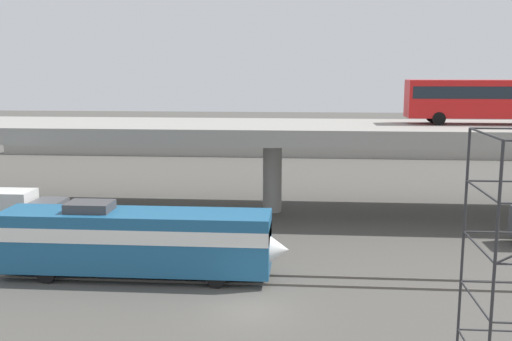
{
  "coord_description": "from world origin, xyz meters",
  "views": [
    {
      "loc": [
        2.52,
        -27.0,
        11.36
      ],
      "look_at": [
        -1.6,
        23.72,
        2.66
      ],
      "focal_mm": 42.22,
      "sensor_mm": 36.0,
      "label": 1
    }
  ],
  "objects_px": {
    "parked_car_0": "(93,133)",
    "parked_car_2": "(288,132)",
    "train_locomotive": "(149,239)",
    "service_truck_west": "(13,211)",
    "parked_car_3": "(127,134)",
    "transit_bus_on_overpass": "(486,97)",
    "parked_car_1": "(158,132)"
  },
  "relations": [
    {
      "from": "train_locomotive",
      "to": "parked_car_3",
      "type": "distance_m",
      "value": 51.69
    },
    {
      "from": "parked_car_1",
      "to": "parked_car_2",
      "type": "height_order",
      "value": "same"
    },
    {
      "from": "transit_bus_on_overpass",
      "to": "parked_car_3",
      "type": "relative_size",
      "value": 2.55
    },
    {
      "from": "train_locomotive",
      "to": "parked_car_2",
      "type": "xyz_separation_m",
      "value": [
        6.05,
        53.75,
        0.23
      ]
    },
    {
      "from": "parked_car_3",
      "to": "train_locomotive",
      "type": "bearing_deg",
      "value": 107.9
    },
    {
      "from": "transit_bus_on_overpass",
      "to": "parked_car_0",
      "type": "height_order",
      "value": "transit_bus_on_overpass"
    },
    {
      "from": "parked_car_1",
      "to": "parked_car_2",
      "type": "relative_size",
      "value": 0.92
    },
    {
      "from": "train_locomotive",
      "to": "parked_car_3",
      "type": "relative_size",
      "value": 3.33
    },
    {
      "from": "service_truck_west",
      "to": "parked_car_3",
      "type": "distance_m",
      "value": 41.5
    },
    {
      "from": "service_truck_west",
      "to": "parked_car_0",
      "type": "xyz_separation_m",
      "value": [
        -9.56,
        42.75,
        0.78
      ]
    },
    {
      "from": "transit_bus_on_overpass",
      "to": "parked_car_2",
      "type": "height_order",
      "value": "transit_bus_on_overpass"
    },
    {
      "from": "parked_car_1",
      "to": "parked_car_3",
      "type": "height_order",
      "value": "same"
    },
    {
      "from": "transit_bus_on_overpass",
      "to": "parked_car_1",
      "type": "distance_m",
      "value": 49.32
    },
    {
      "from": "parked_car_0",
      "to": "parked_car_2",
      "type": "height_order",
      "value": "same"
    },
    {
      "from": "train_locomotive",
      "to": "parked_car_0",
      "type": "relative_size",
      "value": 3.54
    },
    {
      "from": "parked_car_0",
      "to": "train_locomotive",
      "type": "bearing_deg",
      "value": 112.73
    },
    {
      "from": "parked_car_1",
      "to": "parked_car_0",
      "type": "bearing_deg",
      "value": 5.85
    },
    {
      "from": "train_locomotive",
      "to": "parked_car_1",
      "type": "bearing_deg",
      "value": 103.31
    },
    {
      "from": "transit_bus_on_overpass",
      "to": "parked_car_3",
      "type": "distance_m",
      "value": 50.39
    },
    {
      "from": "parked_car_2",
      "to": "transit_bus_on_overpass",
      "type": "bearing_deg",
      "value": -66.21
    },
    {
      "from": "parked_car_2",
      "to": "parked_car_3",
      "type": "distance_m",
      "value": 22.41
    },
    {
      "from": "service_truck_west",
      "to": "parked_car_2",
      "type": "xyz_separation_m",
      "value": [
        17.72,
        45.84,
        0.78
      ]
    },
    {
      "from": "parked_car_0",
      "to": "parked_car_1",
      "type": "relative_size",
      "value": 1.08
    },
    {
      "from": "train_locomotive",
      "to": "parked_car_0",
      "type": "height_order",
      "value": "train_locomotive"
    },
    {
      "from": "train_locomotive",
      "to": "parked_car_0",
      "type": "xyz_separation_m",
      "value": [
        -21.22,
        50.66,
        0.23
      ]
    },
    {
      "from": "parked_car_2",
      "to": "parked_car_3",
      "type": "xyz_separation_m",
      "value": [
        -21.94,
        -4.56,
        0.0
      ]
    },
    {
      "from": "train_locomotive",
      "to": "transit_bus_on_overpass",
      "type": "relative_size",
      "value": 1.31
    },
    {
      "from": "train_locomotive",
      "to": "service_truck_west",
      "type": "distance_m",
      "value": 14.1
    },
    {
      "from": "parked_car_0",
      "to": "parked_car_2",
      "type": "bearing_deg",
      "value": -173.54
    },
    {
      "from": "train_locomotive",
      "to": "parked_car_2",
      "type": "bearing_deg",
      "value": 83.58
    },
    {
      "from": "transit_bus_on_overpass",
      "to": "service_truck_west",
      "type": "bearing_deg",
      "value": -165.06
    },
    {
      "from": "service_truck_west",
      "to": "parked_car_3",
      "type": "relative_size",
      "value": 1.45
    }
  ]
}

